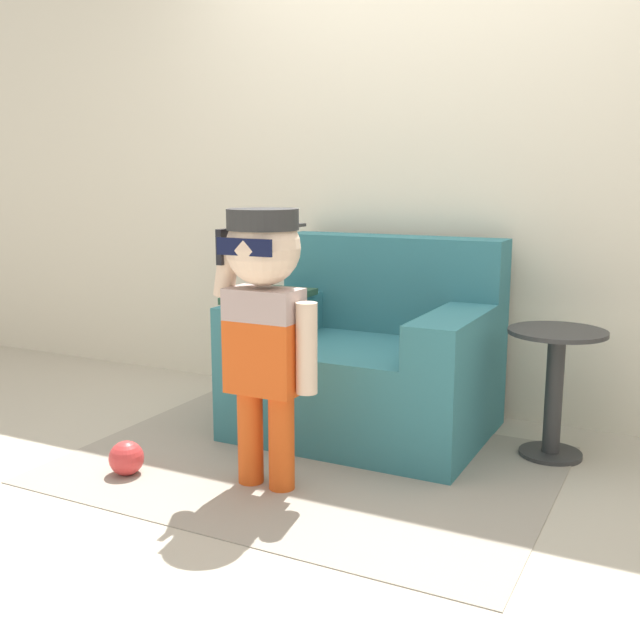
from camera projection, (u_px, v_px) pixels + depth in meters
ground_plane at (365, 453)px, 3.20m from camera, size 10.00×10.00×0.00m
wall_back at (431, 148)px, 3.63m from camera, size 10.00×0.05×2.60m
armchair at (369, 361)px, 3.45m from camera, size 1.11×0.85×0.88m
person_child at (265, 305)px, 2.73m from camera, size 0.43×0.32×1.05m
side_table at (555, 381)px, 3.10m from camera, size 0.40×0.40×0.55m
rug at (308, 464)px, 3.07m from camera, size 1.94×1.41×0.01m
toy_ball at (126, 458)px, 2.95m from camera, size 0.14×0.14×0.14m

